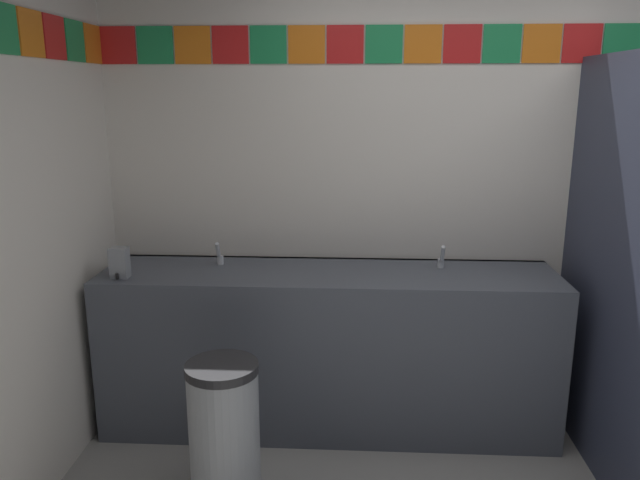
% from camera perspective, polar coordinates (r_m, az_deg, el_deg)
% --- Properties ---
extents(wall_back, '(4.32, 0.09, 2.57)m').
position_cam_1_polar(wall_back, '(3.57, 15.64, 4.57)').
color(wall_back, silver).
rests_on(wall_back, ground_plane).
extents(vanity_counter, '(2.43, 0.57, 0.89)m').
position_cam_1_polar(vanity_counter, '(3.41, 0.79, -9.99)').
color(vanity_counter, '#4C515B').
rests_on(vanity_counter, ground_plane).
extents(faucet_left, '(0.04, 0.10, 0.14)m').
position_cam_1_polar(faucet_left, '(3.41, -9.39, -1.48)').
color(faucet_left, silver).
rests_on(faucet_left, vanity_counter).
extents(faucet_right, '(0.04, 0.10, 0.14)m').
position_cam_1_polar(faucet_right, '(3.36, 11.29, -1.78)').
color(faucet_right, silver).
rests_on(faucet_right, vanity_counter).
extents(soap_dispenser, '(0.09, 0.09, 0.16)m').
position_cam_1_polar(soap_dispenser, '(3.30, -18.25, -2.03)').
color(soap_dispenser, gray).
rests_on(soap_dispenser, vanity_counter).
extents(trash_bin, '(0.32, 0.32, 0.69)m').
position_cam_1_polar(trash_bin, '(2.86, -8.93, -17.62)').
color(trash_bin, '#999EA3').
rests_on(trash_bin, ground_plane).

